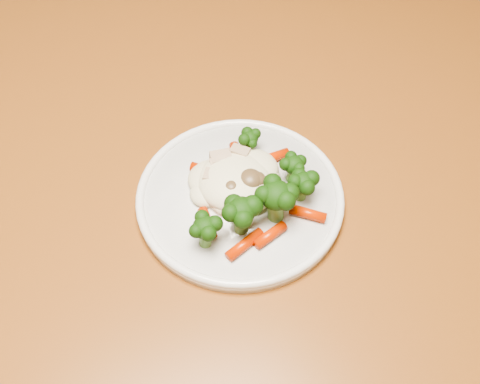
# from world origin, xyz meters

# --- Properties ---
(dining_table) EXTENTS (1.53, 1.26, 0.75)m
(dining_table) POSITION_xyz_m (-0.05, -0.14, 0.66)
(dining_table) COLOR #965522
(dining_table) RESTS_ON ground
(plate) EXTENTS (0.24, 0.24, 0.01)m
(plate) POSITION_xyz_m (0.02, -0.24, 0.76)
(plate) COLOR white
(plate) RESTS_ON dining_table
(meal) EXTENTS (0.17, 0.15, 0.05)m
(meal) POSITION_xyz_m (0.02, -0.25, 0.78)
(meal) COLOR beige
(meal) RESTS_ON plate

